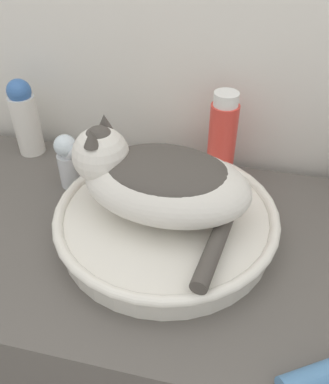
{
  "coord_description": "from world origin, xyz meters",
  "views": [
    {
      "loc": [
        0.11,
        -0.26,
        1.39
      ],
      "look_at": [
        -0.01,
        0.27,
        0.96
      ],
      "focal_mm": 38.0,
      "sensor_mm": 36.0,
      "label": 1
    }
  ],
  "objects_px": {
    "faucet": "(70,159)",
    "lotion_bottle_white": "(25,118)",
    "cream_tube": "(326,375)",
    "shampoo_bottle_tall": "(222,139)",
    "cat": "(158,179)"
  },
  "relations": [
    {
      "from": "faucet",
      "to": "cream_tube",
      "type": "bearing_deg",
      "value": -10.59
    },
    {
      "from": "faucet",
      "to": "cream_tube",
      "type": "distance_m",
      "value": 0.6
    },
    {
      "from": "shampoo_bottle_tall",
      "to": "cream_tube",
      "type": "xyz_separation_m",
      "value": [
        0.2,
        -0.44,
        -0.08
      ]
    },
    {
      "from": "shampoo_bottle_tall",
      "to": "lotion_bottle_white",
      "type": "distance_m",
      "value": 0.46
    },
    {
      "from": "faucet",
      "to": "cream_tube",
      "type": "relative_size",
      "value": 1.09
    },
    {
      "from": "lotion_bottle_white",
      "to": "cream_tube",
      "type": "relative_size",
      "value": 1.41
    },
    {
      "from": "cat",
      "to": "lotion_bottle_white",
      "type": "relative_size",
      "value": 1.74
    },
    {
      "from": "faucet",
      "to": "lotion_bottle_white",
      "type": "xyz_separation_m",
      "value": [
        -0.16,
        0.11,
        0.02
      ]
    },
    {
      "from": "lotion_bottle_white",
      "to": "faucet",
      "type": "bearing_deg",
      "value": -34.65
    },
    {
      "from": "faucet",
      "to": "lotion_bottle_white",
      "type": "relative_size",
      "value": 0.78
    },
    {
      "from": "faucet",
      "to": "cream_tube",
      "type": "height_order",
      "value": "faucet"
    },
    {
      "from": "faucet",
      "to": "shampoo_bottle_tall",
      "type": "distance_m",
      "value": 0.32
    },
    {
      "from": "shampoo_bottle_tall",
      "to": "cat",
      "type": "bearing_deg",
      "value": -113.56
    },
    {
      "from": "shampoo_bottle_tall",
      "to": "cream_tube",
      "type": "relative_size",
      "value": 1.54
    },
    {
      "from": "cat",
      "to": "lotion_bottle_white",
      "type": "height_order",
      "value": "cat"
    }
  ]
}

